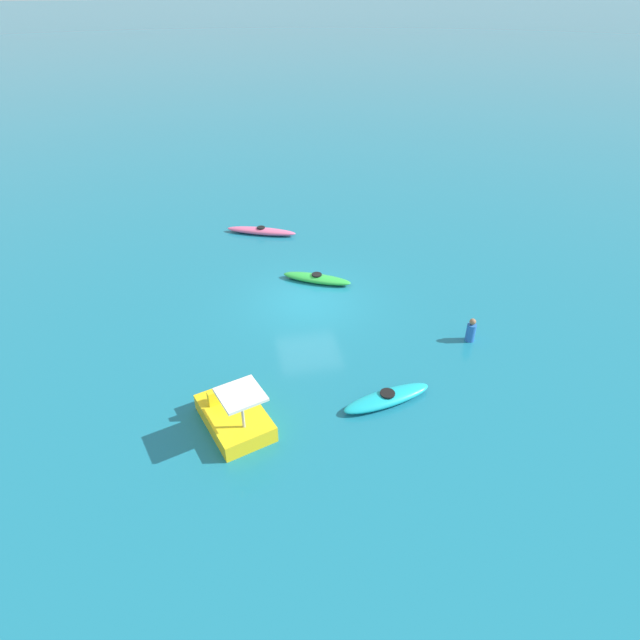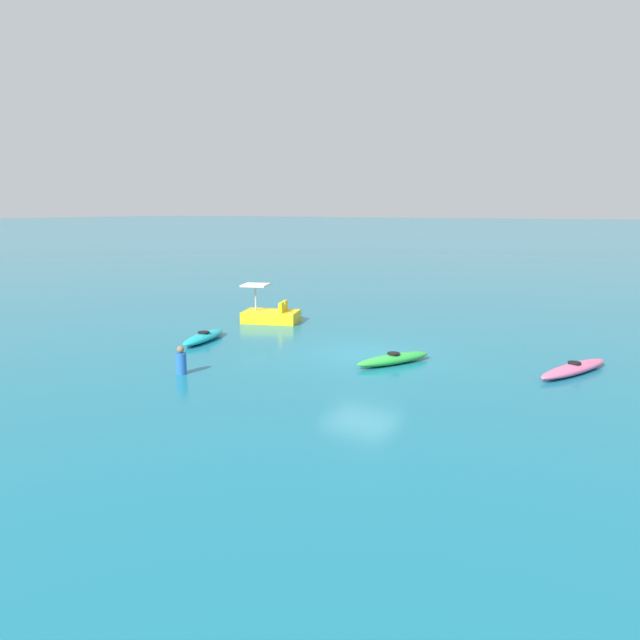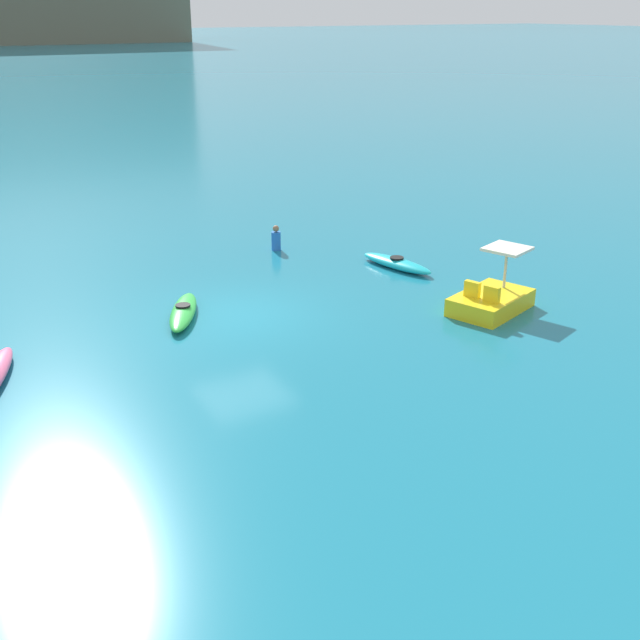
{
  "view_description": "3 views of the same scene",
  "coord_description": "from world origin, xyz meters",
  "px_view_note": "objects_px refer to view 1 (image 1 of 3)",
  "views": [
    {
      "loc": [
        17.11,
        -2.98,
        10.6
      ],
      "look_at": [
        1.93,
        0.08,
        0.36
      ],
      "focal_mm": 29.43,
      "sensor_mm": 36.0,
      "label": 1
    },
    {
      "loc": [
        -8.76,
        17.64,
        4.95
      ],
      "look_at": [
        2.51,
        -1.36,
        0.74
      ],
      "focal_mm": 32.8,
      "sensor_mm": 36.0,
      "label": 2
    },
    {
      "loc": [
        -8.12,
        -18.37,
        7.87
      ],
      "look_at": [
        1.3,
        -2.09,
        0.31
      ],
      "focal_mm": 43.83,
      "sensor_mm": 36.0,
      "label": 3
    }
  ],
  "objects_px": {
    "kayak_cyan": "(387,398)",
    "kayak_green": "(317,278)",
    "kayak_pink": "(261,231)",
    "person_near_shore": "(471,331)",
    "pedal_boat_yellow": "(235,416)"
  },
  "relations": [
    {
      "from": "pedal_boat_yellow",
      "to": "kayak_cyan",
      "type": "bearing_deg",
      "value": 90.6
    },
    {
      "from": "kayak_green",
      "to": "person_near_shore",
      "type": "bearing_deg",
      "value": 40.82
    },
    {
      "from": "kayak_pink",
      "to": "kayak_green",
      "type": "distance_m",
      "value": 5.49
    },
    {
      "from": "kayak_pink",
      "to": "pedal_boat_yellow",
      "type": "bearing_deg",
      "value": -9.22
    },
    {
      "from": "kayak_cyan",
      "to": "kayak_pink",
      "type": "bearing_deg",
      "value": -169.47
    },
    {
      "from": "kayak_pink",
      "to": "person_near_shore",
      "type": "distance_m",
      "value": 11.99
    },
    {
      "from": "kayak_cyan",
      "to": "kayak_green",
      "type": "distance_m",
      "value": 7.57
    },
    {
      "from": "kayak_pink",
      "to": "kayak_green",
      "type": "xyz_separation_m",
      "value": [
        5.21,
        1.74,
        0.0
      ]
    },
    {
      "from": "kayak_cyan",
      "to": "kayak_green",
      "type": "bearing_deg",
      "value": -175.19
    },
    {
      "from": "kayak_cyan",
      "to": "kayak_pink",
      "type": "relative_size",
      "value": 0.86
    },
    {
      "from": "kayak_pink",
      "to": "pedal_boat_yellow",
      "type": "distance_m",
      "value": 12.97
    },
    {
      "from": "person_near_shore",
      "to": "kayak_green",
      "type": "bearing_deg",
      "value": -139.18
    },
    {
      "from": "kayak_green",
      "to": "pedal_boat_yellow",
      "type": "xyz_separation_m",
      "value": [
        7.59,
        -3.81,
        0.17
      ]
    },
    {
      "from": "person_near_shore",
      "to": "pedal_boat_yellow",
      "type": "bearing_deg",
      "value": -73.03
    },
    {
      "from": "kayak_green",
      "to": "kayak_pink",
      "type": "bearing_deg",
      "value": -161.58
    }
  ]
}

